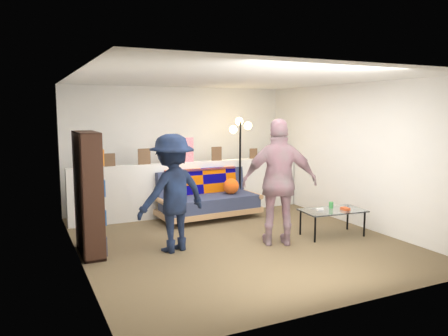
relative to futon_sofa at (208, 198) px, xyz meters
The scene contains 10 objects.
ground 1.48m from the futon_sofa, 96.86° to the right, with size 5.00×5.00×0.00m, color brown.
room_shell 1.63m from the futon_sofa, 100.17° to the right, with size 4.60×5.05×2.45m.
half_wall_ledge 0.43m from the futon_sofa, 114.76° to the left, with size 4.45×0.15×1.00m, color silver.
ledge_decor 0.97m from the futon_sofa, 138.49° to the left, with size 2.97×0.02×0.45m.
futon_sofa is the anchor object (origin of this frame).
bookshelf 2.56m from the futon_sofa, 153.14° to the right, with size 0.28×0.83×1.67m.
coffee_table 2.28m from the futon_sofa, 55.18° to the right, with size 1.02×0.63×0.51m.
floor_lamp 1.23m from the futon_sofa, 17.55° to the left, with size 0.39×0.33×1.81m.
person_left 1.96m from the futon_sofa, 128.33° to the right, with size 1.05×0.61×1.63m, color black.
person_right 1.99m from the futon_sofa, 80.77° to the right, with size 1.07×0.45×1.83m, color #C78093.
Camera 1 is at (-2.91, -5.72, 1.95)m, focal length 35.00 mm.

